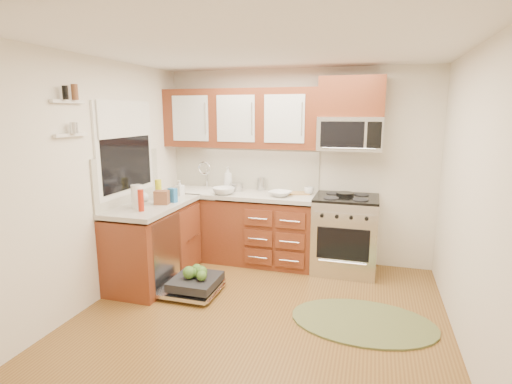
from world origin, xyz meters
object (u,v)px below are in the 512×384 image
(bowl_a, at_px, (280,194))
(bowl_b, at_px, (224,191))
(cutting_board, at_px, (298,193))
(rug, at_px, (363,322))
(cup, at_px, (309,191))
(skillet, at_px, (345,194))
(paper_towel_roll, at_px, (137,197))
(sink, at_px, (200,199))
(dishwasher, at_px, (192,285))
(stock_pot, at_px, (236,187))
(range, at_px, (345,234))
(upper_cabinets, at_px, (240,118))
(microwave, at_px, (350,134))

(bowl_a, xyz_separation_m, bowl_b, (-0.72, -0.08, 0.01))
(cutting_board, height_order, bowl_b, bowl_b)
(rug, relative_size, cup, 10.80)
(skillet, bearing_deg, bowl_a, -169.51)
(paper_towel_roll, height_order, bowl_b, paper_towel_roll)
(cup, bearing_deg, sink, -174.91)
(dishwasher, height_order, stock_pot, stock_pot)
(stock_pot, bearing_deg, bowl_b, -107.92)
(range, bearing_deg, bowl_a, -173.06)
(paper_towel_roll, bearing_deg, bowl_b, 57.03)
(upper_cabinets, bearing_deg, skillet, -4.06)
(microwave, xyz_separation_m, rug, (0.28, -1.37, -1.69))
(range, xyz_separation_m, bowl_a, (-0.81, -0.10, 0.48))
(stock_pot, distance_m, cup, 0.96)
(microwave, distance_m, dishwasher, 2.55)
(microwave, height_order, bowl_a, microwave)
(sink, xyz_separation_m, cup, (1.45, 0.13, 0.17))
(skillet, bearing_deg, dishwasher, -142.19)
(dishwasher, bearing_deg, skillet, 37.81)
(dishwasher, xyz_separation_m, skillet, (1.52, 1.18, 0.87))
(sink, height_order, cup, cup)
(range, relative_size, rug, 0.70)
(upper_cabinets, height_order, sink, upper_cabinets)
(microwave, xyz_separation_m, sink, (-1.93, -0.13, -0.90))
(upper_cabinets, xyz_separation_m, microwave, (1.41, -0.02, -0.18))
(rug, height_order, paper_towel_roll, paper_towel_roll)
(sink, distance_m, bowl_b, 0.47)
(sink, height_order, bowl_b, bowl_b)
(microwave, xyz_separation_m, bowl_b, (-1.53, -0.30, -0.73))
(stock_pot, xyz_separation_m, cutting_board, (0.83, 0.04, -0.04))
(range, bearing_deg, paper_towel_roll, -151.87)
(dishwasher, bearing_deg, paper_towel_roll, -177.87)
(paper_towel_roll, xyz_separation_m, cup, (1.68, 1.27, -0.08))
(sink, distance_m, stock_pot, 0.53)
(microwave, bearing_deg, range, -90.00)
(stock_pot, bearing_deg, dishwasher, -94.63)
(range, distance_m, skillet, 0.50)
(sink, bearing_deg, dishwasher, -70.80)
(range, bearing_deg, skillet, 116.27)
(range, height_order, bowl_b, bowl_b)
(sink, height_order, cutting_board, cutting_board)
(microwave, bearing_deg, skillet, -107.63)
(rug, relative_size, bowl_b, 4.82)
(paper_towel_roll, height_order, bowl_a, paper_towel_roll)
(microwave, bearing_deg, dishwasher, -140.93)
(bowl_a, bearing_deg, microwave, 15.13)
(sink, height_order, bowl_a, bowl_a)
(upper_cabinets, height_order, stock_pot, upper_cabinets)
(paper_towel_roll, bearing_deg, bowl_a, 38.00)
(microwave, height_order, cup, microwave)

